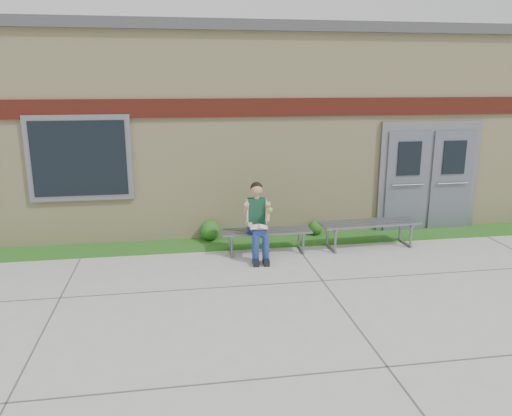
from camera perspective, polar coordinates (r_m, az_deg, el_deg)
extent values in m
plane|color=#9E9E99|center=(7.44, 1.25, -10.28)|extent=(80.00, 80.00, 0.00)
cube|color=#255115|center=(9.83, -1.52, -3.98)|extent=(16.00, 0.80, 0.02)
cube|color=beige|center=(12.76, -3.68, 9.38)|extent=(16.00, 6.00, 4.00)
cube|color=#3F3F42|center=(12.75, -3.84, 18.82)|extent=(16.20, 6.20, 0.20)
cube|color=maroon|center=(9.71, -1.92, 11.39)|extent=(16.00, 0.06, 0.35)
cube|color=slate|center=(9.87, -19.50, 5.37)|extent=(1.90, 0.08, 1.60)
cube|color=black|center=(9.83, -19.54, 5.34)|extent=(1.70, 0.04, 1.40)
cube|color=slate|center=(11.12, 19.09, 3.46)|extent=(2.20, 0.08, 2.30)
cube|color=#565B67|center=(10.87, 16.84, 2.86)|extent=(0.92, 0.06, 2.10)
cube|color=#565B67|center=(11.34, 21.39, 2.94)|extent=(0.92, 0.06, 2.10)
cube|color=slate|center=(9.20, 1.19, -2.65)|extent=(1.66, 0.50, 0.03)
cube|color=slate|center=(9.17, -2.89, -4.18)|extent=(0.05, 0.46, 0.38)
cube|color=slate|center=(9.40, 5.14, -3.75)|extent=(0.05, 0.46, 0.38)
cube|color=slate|center=(9.73, 12.86, -1.66)|extent=(1.93, 0.62, 0.04)
cube|color=slate|center=(9.55, 8.52, -3.39)|extent=(0.07, 0.53, 0.43)
cube|color=slate|center=(10.11, 16.79, -2.85)|extent=(0.07, 0.53, 0.43)
cube|color=navy|center=(9.09, 0.05, -2.21)|extent=(0.36, 0.26, 0.16)
cube|color=#0D321C|center=(8.99, 0.07, -0.34)|extent=(0.33, 0.22, 0.46)
sphere|color=tan|center=(8.89, 0.07, 2.14)|extent=(0.22, 0.22, 0.21)
sphere|color=black|center=(8.90, 0.06, 2.30)|extent=(0.23, 0.23, 0.22)
cylinder|color=navy|center=(8.83, -0.36, -2.58)|extent=(0.18, 0.43, 0.15)
cylinder|color=navy|center=(8.85, 0.81, -2.54)|extent=(0.18, 0.43, 0.15)
cylinder|color=navy|center=(8.69, -0.07, -4.79)|extent=(0.12, 0.12, 0.50)
cylinder|color=navy|center=(8.71, 1.12, -4.75)|extent=(0.12, 0.12, 0.50)
cube|color=black|center=(8.69, -0.02, -6.19)|extent=(0.12, 0.27, 0.10)
cube|color=black|center=(8.71, 1.17, -6.14)|extent=(0.12, 0.27, 0.10)
cylinder|color=tan|center=(8.90, -1.11, -0.10)|extent=(0.10, 0.23, 0.27)
cylinder|color=tan|center=(8.94, 1.32, -0.04)|extent=(0.10, 0.23, 0.27)
cube|color=white|center=(8.70, 0.31, -2.16)|extent=(0.32, 0.24, 0.02)
cube|color=#E05483|center=(8.70, 0.31, -2.24)|extent=(0.32, 0.25, 0.01)
sphere|color=#74D438|center=(8.81, 1.63, -0.19)|extent=(0.08, 0.08, 0.08)
sphere|color=#255115|center=(9.95, -5.27, -2.56)|extent=(0.39, 0.39, 0.39)
sphere|color=#255115|center=(10.33, 6.82, -2.26)|extent=(0.29, 0.29, 0.29)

